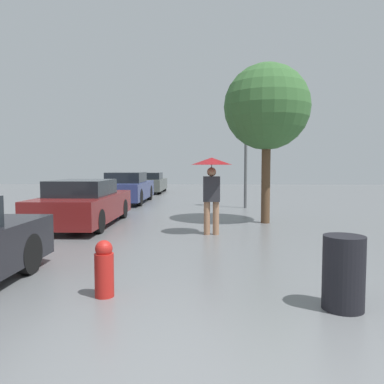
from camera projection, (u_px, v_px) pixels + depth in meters
The scene contains 8 objects.
pedestrian at pixel (212, 175), 8.48m from camera, with size 0.93×0.93×1.76m.
parked_car_second at pixel (84, 204), 9.97m from camera, with size 1.65×4.20×1.21m.
parked_car_third at pixel (128, 188), 16.05m from camera, with size 1.67×4.38×1.31m.
parked_car_farthest at pixel (148, 183), 22.21m from camera, with size 1.85×4.07×1.20m.
tree at pixel (267, 108), 10.12m from camera, with size 2.32×2.32×4.33m.
street_lamp at pixel (246, 131), 13.86m from camera, with size 0.38×0.38×3.89m.
trash_bin at pixel (343, 273), 4.07m from camera, with size 0.45×0.45×0.81m.
fire_hydrant at pixel (104, 269), 4.47m from camera, with size 0.23×0.23×0.68m.
Camera 1 is at (0.03, -2.54, 1.56)m, focal length 35.00 mm.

